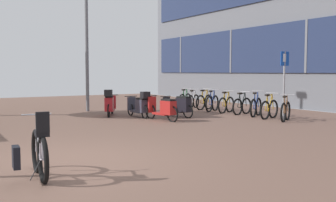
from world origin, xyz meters
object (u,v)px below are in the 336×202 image
(bicycle_rack_08, at_px, (185,100))
(scooter_far, at_px, (180,106))
(bicycle_rack_06, at_px, (205,102))
(lamp_post, at_px, (87,28))
(bicycle_foreground, at_px, (38,153))
(bicycle_rack_07, at_px, (193,101))
(bicycle_rack_04, at_px, (226,105))
(bicycle_rack_05, at_px, (212,103))
(scooter_mid, at_px, (140,105))
(scooter_near, at_px, (164,109))
(bicycle_rack_01, at_px, (269,109))
(bicycle_rack_02, at_px, (256,107))
(parking_sign, at_px, (284,78))
(bicycle_rack_03, at_px, (242,106))
(scooter_extra, at_px, (110,104))
(bicycle_rack_00, at_px, (286,111))

(bicycle_rack_08, xyz_separation_m, scooter_far, (-2.58, -3.48, 0.09))
(bicycle_rack_06, bearing_deg, lamp_post, 157.49)
(bicycle_foreground, bearing_deg, bicycle_rack_07, 43.47)
(bicycle_rack_04, xyz_separation_m, bicycle_rack_08, (0.07, 3.20, -0.01))
(lamp_post, bearing_deg, bicycle_rack_08, -4.66)
(bicycle_rack_05, distance_m, bicycle_rack_07, 1.60)
(bicycle_rack_06, relative_size, scooter_mid, 0.73)
(lamp_post, bearing_deg, bicycle_rack_04, -37.15)
(bicycle_rack_07, distance_m, scooter_near, 4.89)
(bicycle_rack_07, height_order, bicycle_rack_08, bicycle_rack_08)
(bicycle_rack_05, xyz_separation_m, bicycle_rack_08, (0.19, 2.40, -0.01))
(bicycle_rack_07, relative_size, scooter_far, 0.65)
(bicycle_rack_01, distance_m, bicycle_rack_02, 0.81)
(bicycle_rack_06, distance_m, lamp_post, 6.12)
(bicycle_rack_06, xyz_separation_m, scooter_mid, (-3.94, -1.28, 0.11))
(bicycle_rack_08, relative_size, parking_sign, 0.48)
(bicycle_foreground, height_order, scooter_far, bicycle_foreground)
(bicycle_rack_04, bearing_deg, bicycle_rack_07, 90.06)
(bicycle_foreground, distance_m, bicycle_rack_08, 13.11)
(bicycle_rack_03, xyz_separation_m, scooter_extra, (-4.80, 2.14, 0.14))
(bicycle_rack_01, bearing_deg, scooter_extra, 141.38)
(bicycle_rack_05, relative_size, scooter_extra, 0.80)
(bicycle_foreground, relative_size, bicycle_rack_04, 1.18)
(bicycle_rack_05, relative_size, lamp_post, 0.19)
(bicycle_foreground, distance_m, bicycle_rack_07, 12.50)
(bicycle_rack_08, bearing_deg, bicycle_rack_06, -90.08)
(bicycle_rack_02, relative_size, parking_sign, 0.52)
(scooter_mid, height_order, scooter_far, scooter_mid)
(scooter_far, xyz_separation_m, scooter_extra, (-2.14, 1.63, 0.06))
(scooter_extra, relative_size, parking_sign, 0.64)
(bicycle_rack_02, bearing_deg, scooter_far, 153.59)
(bicycle_rack_04, relative_size, bicycle_rack_07, 1.09)
(bicycle_rack_08, relative_size, lamp_post, 0.18)
(bicycle_rack_00, bearing_deg, bicycle_rack_06, 89.06)
(scooter_far, bearing_deg, lamp_post, 119.88)
(scooter_extra, distance_m, lamp_post, 3.82)
(bicycle_rack_02, bearing_deg, bicycle_rack_05, 96.08)
(bicycle_rack_02, bearing_deg, scooter_near, 169.80)
(bicycle_rack_06, distance_m, bicycle_rack_08, 1.60)
(scooter_near, bearing_deg, bicycle_rack_07, 42.89)
(bicycle_rack_00, distance_m, scooter_far, 3.84)
(bicycle_rack_03, bearing_deg, scooter_extra, 155.98)
(lamp_post, bearing_deg, bicycle_foreground, -113.88)
(lamp_post, bearing_deg, parking_sign, -52.59)
(scooter_extra, bearing_deg, bicycle_rack_03, -24.02)
(scooter_extra, bearing_deg, bicycle_rack_01, -38.62)
(bicycle_rack_03, xyz_separation_m, lamp_post, (-4.89, 4.39, 3.23))
(bicycle_rack_05, xyz_separation_m, lamp_post, (-4.62, 2.79, 3.22))
(bicycle_rack_00, height_order, scooter_near, bicycle_rack_00)
(bicycle_rack_08, height_order, scooter_extra, scooter_extra)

